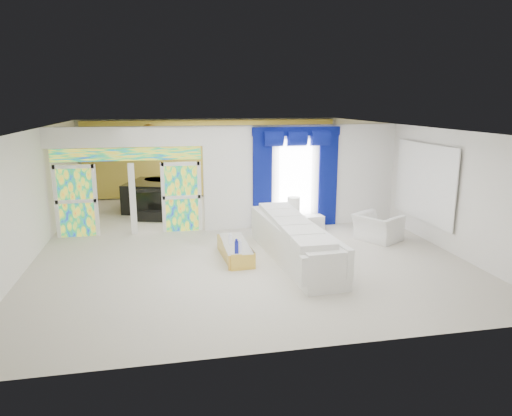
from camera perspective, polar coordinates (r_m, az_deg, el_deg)
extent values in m
plane|color=#B7AF9E|center=(12.80, -2.37, -3.67)|extent=(12.00, 12.00, 0.00)
cube|color=white|center=(13.90, 5.73, 3.95)|extent=(5.70, 0.18, 3.00)
cube|color=white|center=(13.19, -15.65, 8.42)|extent=(4.30, 0.18, 0.55)
cube|color=#994C3F|center=(13.60, -21.19, 0.79)|extent=(0.95, 0.04, 2.00)
cube|color=#994C3F|center=(13.40, -9.12, 1.34)|extent=(0.95, 0.04, 2.00)
cube|color=#994C3F|center=(13.23, -15.52, 6.37)|extent=(4.00, 0.05, 0.35)
cube|color=white|center=(13.74, 4.84, 3.66)|extent=(1.00, 0.02, 2.30)
cube|color=#04044D|center=(13.48, 0.78, 3.30)|extent=(0.55, 0.10, 2.80)
cube|color=#04044D|center=(14.03, 8.81, 3.54)|extent=(0.55, 0.10, 2.80)
cube|color=#04044D|center=(13.56, 4.99, 9.36)|extent=(2.60, 0.12, 0.25)
cube|color=white|center=(13.22, 19.99, 2.98)|extent=(0.04, 2.70, 1.90)
cube|color=#AF9A2A|center=(18.25, -5.33, 6.13)|extent=(9.70, 0.12, 2.90)
cube|color=white|center=(11.06, 4.60, -4.17)|extent=(1.21, 4.41, 0.83)
cube|color=gold|center=(11.13, -2.58, -5.25)|extent=(0.67, 1.73, 0.38)
cube|color=white|center=(13.60, 5.81, -1.85)|extent=(1.23, 0.48, 0.40)
cylinder|color=white|center=(13.40, 4.63, 0.11)|extent=(0.36, 0.36, 0.58)
imported|color=white|center=(12.90, 14.70, -2.32)|extent=(1.38, 1.43, 0.71)
cube|color=black|center=(16.41, -12.66, 1.51)|extent=(2.00, 2.29, 0.98)
cube|color=black|center=(14.92, -12.71, -0.96)|extent=(0.97, 0.62, 0.30)
cube|color=tan|center=(15.79, -21.38, 0.01)|extent=(0.55, 0.52, 0.73)
sphere|color=gold|center=(15.56, -12.97, 8.92)|extent=(0.60, 0.60, 0.60)
cylinder|color=white|center=(11.33, -3.17, -3.65)|extent=(0.11, 0.11, 0.10)
cylinder|color=navy|center=(10.58, -2.41, -4.60)|extent=(0.09, 0.09, 0.19)
cylinder|color=white|center=(10.74, -1.99, -4.51)|extent=(0.10, 0.10, 0.13)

